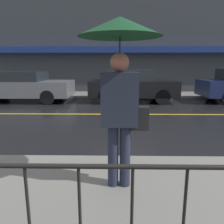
% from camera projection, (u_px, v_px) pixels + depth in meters
% --- Properties ---
extents(ground_plane, '(80.00, 80.00, 0.00)m').
position_uv_depth(ground_plane, '(124.00, 114.00, 7.75)').
color(ground_plane, black).
extents(sidewalk_near, '(28.00, 2.52, 0.12)m').
position_uv_depth(sidewalk_near, '(140.00, 202.00, 2.68)').
color(sidewalk_near, gray).
rests_on(sidewalk_near, ground_plane).
extents(sidewalk_far, '(28.00, 2.06, 0.12)m').
position_uv_depth(sidewalk_far, '(121.00, 95.00, 12.57)').
color(sidewalk_far, gray).
rests_on(sidewalk_far, ground_plane).
extents(lane_marking, '(25.20, 0.12, 0.01)m').
position_uv_depth(lane_marking, '(124.00, 114.00, 7.75)').
color(lane_marking, gold).
rests_on(lane_marking, ground_plane).
extents(building_storefront, '(28.00, 0.85, 5.56)m').
position_uv_depth(building_storefront, '(121.00, 47.00, 13.13)').
color(building_storefront, '#383D42').
rests_on(building_storefront, ground_plane).
extents(railing_foreground, '(12.00, 0.04, 0.92)m').
position_uv_depth(railing_foreground, '(158.00, 208.00, 1.56)').
color(railing_foreground, black).
rests_on(railing_foreground, sidewalk_near).
extents(pedestrian, '(1.00, 1.00, 2.14)m').
position_uv_depth(pedestrian, '(120.00, 60.00, 2.62)').
color(pedestrian, '#23283D').
rests_on(pedestrian, sidewalk_near).
extents(car_grey, '(4.70, 1.93, 1.42)m').
position_uv_depth(car_grey, '(21.00, 86.00, 10.40)').
color(car_grey, slate).
rests_on(car_grey, ground_plane).
extents(car_black, '(4.07, 1.78, 1.53)m').
position_uv_depth(car_black, '(132.00, 85.00, 10.31)').
color(car_black, black).
rests_on(car_black, ground_plane).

